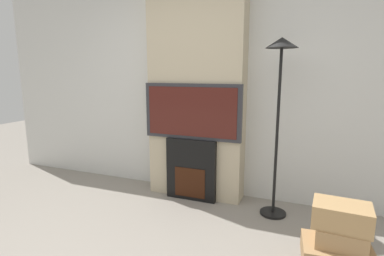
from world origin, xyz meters
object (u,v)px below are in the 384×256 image
at_px(television, 192,112).
at_px(box_stack, 339,244).
at_px(fireplace, 192,169).
at_px(floor_lamp, 280,79).

distance_m(television, box_stack, 1.92).
xyz_separation_m(fireplace, floor_lamp, (0.95, -0.07, 1.06)).
bearing_deg(box_stack, fireplace, 149.52).
relative_size(fireplace, television, 0.63).
bearing_deg(television, fireplace, 90.00).
height_order(floor_lamp, box_stack, floor_lamp).
bearing_deg(floor_lamp, box_stack, -55.88).
height_order(television, floor_lamp, floor_lamp).
bearing_deg(box_stack, floor_lamp, 124.12).
height_order(fireplace, box_stack, fireplace).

